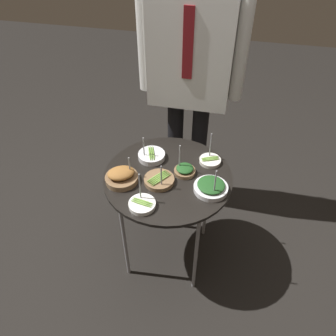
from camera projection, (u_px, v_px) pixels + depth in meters
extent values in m
plane|color=black|center=(168.00, 251.00, 2.16)|extent=(8.00, 8.00, 0.00)
cylinder|color=black|center=(168.00, 176.00, 1.71)|extent=(0.67, 0.67, 0.02)
cylinder|color=gray|center=(196.00, 254.00, 1.75)|extent=(0.02, 0.02, 0.66)
cylinder|color=gray|center=(124.00, 240.00, 1.82)|extent=(0.02, 0.02, 0.66)
cylinder|color=gray|center=(207.00, 200.00, 2.05)|extent=(0.02, 0.02, 0.66)
cylinder|color=gray|center=(145.00, 190.00, 2.12)|extent=(0.02, 0.02, 0.66)
cylinder|color=brown|center=(159.00, 180.00, 1.66)|extent=(0.16, 0.16, 0.02)
ellipsoid|color=#7AA847|center=(162.00, 180.00, 1.64)|extent=(0.08, 0.11, 0.01)
ellipsoid|color=#7AA847|center=(160.00, 179.00, 1.64)|extent=(0.08, 0.11, 0.01)
ellipsoid|color=#7AA847|center=(159.00, 178.00, 1.65)|extent=(0.08, 0.11, 0.01)
ellipsoid|color=#7AA847|center=(158.00, 177.00, 1.66)|extent=(0.08, 0.11, 0.01)
ellipsoid|color=#7AA847|center=(156.00, 176.00, 1.66)|extent=(0.08, 0.11, 0.01)
cylinder|color=#939399|center=(161.00, 177.00, 1.59)|extent=(0.01, 0.01, 0.14)
cylinder|color=silver|center=(210.00, 161.00, 1.78)|extent=(0.12, 0.12, 0.02)
ellipsoid|color=#7AA847|center=(211.00, 160.00, 1.76)|extent=(0.09, 0.05, 0.01)
ellipsoid|color=#7AA847|center=(210.00, 159.00, 1.77)|extent=(0.09, 0.05, 0.01)
ellipsoid|color=#7AA847|center=(210.00, 157.00, 1.78)|extent=(0.09, 0.05, 0.01)
cylinder|color=#939399|center=(210.00, 146.00, 1.76)|extent=(0.01, 0.01, 0.16)
cylinder|color=silver|center=(211.00, 188.00, 1.62)|extent=(0.17, 0.17, 0.03)
ellipsoid|color=#1E4C1E|center=(211.00, 185.00, 1.60)|extent=(0.14, 0.14, 0.02)
cylinder|color=#939399|center=(215.00, 184.00, 1.53)|extent=(0.01, 0.01, 0.17)
cylinder|color=silver|center=(152.00, 156.00, 1.80)|extent=(0.15, 0.15, 0.03)
ellipsoid|color=olive|center=(153.00, 153.00, 1.79)|extent=(0.05, 0.12, 0.01)
ellipsoid|color=olive|center=(151.00, 153.00, 1.79)|extent=(0.05, 0.12, 0.01)
ellipsoid|color=olive|center=(150.00, 153.00, 1.79)|extent=(0.05, 0.12, 0.01)
cylinder|color=#939399|center=(144.00, 149.00, 1.76)|extent=(0.01, 0.01, 0.14)
cylinder|color=brown|center=(185.00, 171.00, 1.71)|extent=(0.11, 0.11, 0.02)
ellipsoid|color=#1E4C1E|center=(185.00, 168.00, 1.70)|extent=(0.09, 0.09, 0.02)
cylinder|color=#939399|center=(180.00, 159.00, 1.67)|extent=(0.01, 0.01, 0.17)
cylinder|color=brown|center=(122.00, 179.00, 1.66)|extent=(0.17, 0.17, 0.03)
ellipsoid|color=#93602D|center=(121.00, 173.00, 1.64)|extent=(0.17, 0.16, 0.04)
cylinder|color=#939399|center=(130.00, 169.00, 1.64)|extent=(0.01, 0.01, 0.14)
cylinder|color=white|center=(142.00, 204.00, 1.54)|extent=(0.13, 0.13, 0.02)
ellipsoid|color=#7AA847|center=(143.00, 201.00, 1.53)|extent=(0.11, 0.03, 0.01)
ellipsoid|color=#7AA847|center=(142.00, 202.00, 1.53)|extent=(0.11, 0.03, 0.01)
ellipsoid|color=#7AA847|center=(141.00, 204.00, 1.52)|extent=(0.11, 0.03, 0.01)
cylinder|color=#939399|center=(140.00, 188.00, 1.51)|extent=(0.01, 0.01, 0.17)
cylinder|color=black|center=(175.00, 151.00, 2.29)|extent=(0.10, 0.10, 0.83)
cylinder|color=black|center=(198.00, 155.00, 2.26)|extent=(0.10, 0.10, 0.83)
cube|color=silver|center=(191.00, 50.00, 1.80)|extent=(0.46, 0.22, 0.62)
cube|color=maroon|center=(188.00, 45.00, 1.67)|extent=(0.06, 0.01, 0.37)
cylinder|color=silver|center=(144.00, 42.00, 1.83)|extent=(0.08, 0.08, 0.57)
cylinder|color=silver|center=(242.00, 50.00, 1.74)|extent=(0.08, 0.08, 0.57)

